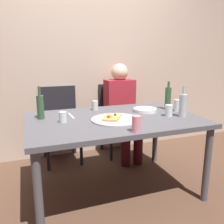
# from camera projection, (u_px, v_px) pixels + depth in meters

# --- Properties ---
(ground_plane) EXTENTS (8.00, 8.00, 0.00)m
(ground_plane) POSITION_uv_depth(u_px,v_px,m) (113.00, 190.00, 2.32)
(ground_plane) COLOR #513828
(back_wall) EXTENTS (6.00, 0.10, 2.60)m
(back_wall) POSITION_uv_depth(u_px,v_px,m) (83.00, 53.00, 3.01)
(back_wall) COLOR #BCA893
(back_wall) RESTS_ON ground_plane
(dining_table) EXTENTS (1.53, 1.00, 0.72)m
(dining_table) POSITION_uv_depth(u_px,v_px,m) (114.00, 125.00, 2.17)
(dining_table) COLOR #4C4C51
(dining_table) RESTS_ON ground_plane
(pizza_tray) EXTENTS (0.43, 0.43, 0.01)m
(pizza_tray) POSITION_uv_depth(u_px,v_px,m) (116.00, 119.00, 2.07)
(pizza_tray) COLOR #ADADB2
(pizza_tray) RESTS_ON dining_table
(pizza_slice_last) EXTENTS (0.23, 0.26, 0.05)m
(pizza_slice_last) POSITION_uv_depth(u_px,v_px,m) (112.00, 117.00, 2.08)
(pizza_slice_last) COLOR tan
(pizza_slice_last) RESTS_ON pizza_tray
(wine_bottle) EXTENTS (0.07, 0.07, 0.28)m
(wine_bottle) POSITION_uv_depth(u_px,v_px,m) (183.00, 105.00, 2.16)
(wine_bottle) COLOR #B2BCC1
(wine_bottle) RESTS_ON dining_table
(beer_bottle) EXTENTS (0.06, 0.06, 0.29)m
(beer_bottle) POSITION_uv_depth(u_px,v_px,m) (40.00, 106.00, 2.09)
(beer_bottle) COLOR #2D5133
(beer_bottle) RESTS_ON dining_table
(water_bottle) EXTENTS (0.06, 0.06, 0.29)m
(water_bottle) POSITION_uv_depth(u_px,v_px,m) (168.00, 98.00, 2.46)
(water_bottle) COLOR #2D5133
(water_bottle) RESTS_ON dining_table
(tumbler_near) EXTENTS (0.07, 0.07, 0.12)m
(tumbler_near) POSITION_uv_depth(u_px,v_px,m) (177.00, 105.00, 2.39)
(tumbler_near) COLOR silver
(tumbler_near) RESTS_ON dining_table
(tumbler_far) EXTENTS (0.07, 0.07, 0.11)m
(tumbler_far) POSITION_uv_depth(u_px,v_px,m) (169.00, 111.00, 2.19)
(tumbler_far) COLOR silver
(tumbler_far) RESTS_ON dining_table
(wine_glass) EXTENTS (0.06, 0.06, 0.10)m
(wine_glass) POSITION_uv_depth(u_px,v_px,m) (95.00, 106.00, 2.44)
(wine_glass) COLOR #B7C6BC
(wine_glass) RESTS_ON dining_table
(short_glass) EXTENTS (0.06, 0.06, 0.09)m
(short_glass) POSITION_uv_depth(u_px,v_px,m) (63.00, 117.00, 1.99)
(short_glass) COLOR silver
(short_glass) RESTS_ON dining_table
(soda_can) EXTENTS (0.07, 0.07, 0.12)m
(soda_can) POSITION_uv_depth(u_px,v_px,m) (136.00, 124.00, 1.74)
(soda_can) COLOR pink
(soda_can) RESTS_ON dining_table
(plate_stack) EXTENTS (0.23, 0.23, 0.03)m
(plate_stack) POSITION_uv_depth(u_px,v_px,m) (145.00, 110.00, 2.38)
(plate_stack) COLOR white
(plate_stack) RESTS_ON dining_table
(table_knife) EXTENTS (0.03, 0.22, 0.01)m
(table_knife) POSITION_uv_depth(u_px,v_px,m) (71.00, 116.00, 2.21)
(table_knife) COLOR #B7B7BC
(table_knife) RESTS_ON dining_table
(chair_left) EXTENTS (0.44, 0.44, 0.90)m
(chair_left) POSITION_uv_depth(u_px,v_px,m) (60.00, 119.00, 2.90)
(chair_left) COLOR black
(chair_left) RESTS_ON ground_plane
(chair_right) EXTENTS (0.44, 0.44, 0.90)m
(chair_right) POSITION_uv_depth(u_px,v_px,m) (118.00, 114.00, 3.15)
(chair_right) COLOR black
(chair_right) RESTS_ON ground_plane
(guest_in_sweater) EXTENTS (0.36, 0.56, 1.17)m
(guest_in_sweater) POSITION_uv_depth(u_px,v_px,m) (122.00, 107.00, 2.99)
(guest_in_sweater) COLOR maroon
(guest_in_sweater) RESTS_ON ground_plane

